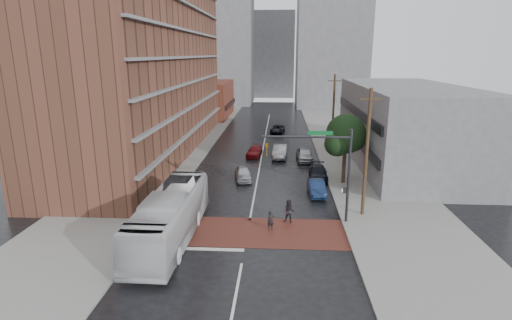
# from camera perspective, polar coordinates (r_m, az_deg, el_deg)

# --- Properties ---
(ground) EXTENTS (160.00, 160.00, 0.00)m
(ground) POSITION_cam_1_polar(r_m,az_deg,el_deg) (28.69, -1.29, -10.64)
(ground) COLOR black
(ground) RESTS_ON ground
(crosswalk) EXTENTS (14.00, 5.00, 0.02)m
(crosswalk) POSITION_cam_1_polar(r_m,az_deg,el_deg) (29.14, -1.21, -10.20)
(crosswalk) COLOR maroon
(crosswalk) RESTS_ON ground
(sidewalk_west) EXTENTS (9.00, 90.00, 0.15)m
(sidewalk_west) POSITION_cam_1_polar(r_m,az_deg,el_deg) (54.02, -11.34, 1.48)
(sidewalk_west) COLOR gray
(sidewalk_west) RESTS_ON ground
(sidewalk_east) EXTENTS (9.00, 90.00, 0.15)m
(sidewalk_east) POSITION_cam_1_polar(r_m,az_deg,el_deg) (53.08, 13.45, 1.12)
(sidewalk_east) COLOR gray
(sidewalk_east) RESTS_ON ground
(apartment_block) EXTENTS (10.00, 44.00, 28.00)m
(apartment_block) POSITION_cam_1_polar(r_m,az_deg,el_deg) (52.37, -15.18, 16.22)
(apartment_block) COLOR brown
(apartment_block) RESTS_ON ground
(storefront_west) EXTENTS (8.00, 16.00, 7.00)m
(storefront_west) POSITION_cam_1_polar(r_m,az_deg,el_deg) (81.52, -6.68, 8.60)
(storefront_west) COLOR maroon
(storefront_west) RESTS_ON ground
(building_east) EXTENTS (11.00, 26.00, 9.00)m
(building_east) POSITION_cam_1_polar(r_m,az_deg,el_deg) (48.62, 20.58, 4.66)
(building_east) COLOR gray
(building_east) RESTS_ON ground
(distant_tower_west) EXTENTS (18.00, 16.00, 32.00)m
(distant_tower_west) POSITION_cam_1_polar(r_m,az_deg,el_deg) (105.10, -5.67, 16.86)
(distant_tower_west) COLOR gray
(distant_tower_west) RESTS_ON ground
(distant_tower_east) EXTENTS (16.00, 14.00, 36.00)m
(distant_tower_east) POSITION_cam_1_polar(r_m,az_deg,el_deg) (98.66, 10.85, 17.96)
(distant_tower_east) COLOR gray
(distant_tower_east) RESTS_ON ground
(distant_tower_center) EXTENTS (12.00, 10.00, 24.00)m
(distant_tower_center) POSITION_cam_1_polar(r_m,az_deg,el_deg) (120.81, 2.48, 14.76)
(distant_tower_center) COLOR gray
(distant_tower_center) RESTS_ON ground
(street_tree) EXTENTS (4.20, 4.10, 6.90)m
(street_tree) POSITION_cam_1_polar(r_m,az_deg,el_deg) (39.11, 12.71, 3.29)
(street_tree) COLOR #332319
(street_tree) RESTS_ON ground
(signal_mast) EXTENTS (6.50, 0.30, 7.20)m
(signal_mast) POSITION_cam_1_polar(r_m,az_deg,el_deg) (29.53, 10.45, -0.34)
(signal_mast) COLOR #2D2D33
(signal_mast) RESTS_ON ground
(utility_pole_near) EXTENTS (1.60, 0.26, 10.00)m
(utility_pole_near) POSITION_cam_1_polar(r_m,az_deg,el_deg) (31.36, 15.52, 1.02)
(utility_pole_near) COLOR #473321
(utility_pole_near) RESTS_ON ground
(utility_pole_far) EXTENTS (1.60, 0.26, 10.00)m
(utility_pole_far) POSITION_cam_1_polar(r_m,az_deg,el_deg) (50.74, 10.96, 6.47)
(utility_pole_far) COLOR #473321
(utility_pole_far) RESTS_ON ground
(transit_bus) EXTENTS (3.00, 12.32, 3.42)m
(transit_bus) POSITION_cam_1_polar(r_m,az_deg,el_deg) (27.96, -12.13, -7.86)
(transit_bus) COLOR silver
(transit_bus) RESTS_ON ground
(pedestrian_a) EXTENTS (0.62, 0.52, 1.46)m
(pedestrian_a) POSITION_cam_1_polar(r_m,az_deg,el_deg) (29.17, 2.11, -8.63)
(pedestrian_a) COLOR black
(pedestrian_a) RESTS_ON ground
(pedestrian_b) EXTENTS (1.04, 0.90, 1.83)m
(pedestrian_b) POSITION_cam_1_polar(r_m,az_deg,el_deg) (30.32, 4.75, -7.35)
(pedestrian_b) COLOR #262125
(pedestrian_b) RESTS_ON ground
(car_travel_a) EXTENTS (2.20, 4.13, 1.34)m
(car_travel_a) POSITION_cam_1_polar(r_m,az_deg,el_deg) (40.39, -1.85, -1.93)
(car_travel_a) COLOR #B5B7BD
(car_travel_a) RESTS_ON ground
(car_travel_b) EXTENTS (1.95, 4.79, 1.55)m
(car_travel_b) POSITION_cam_1_polar(r_m,az_deg,el_deg) (49.08, 3.44, 1.23)
(car_travel_b) COLOR #9B9EA2
(car_travel_b) RESTS_ON ground
(car_travel_c) EXTENTS (2.11, 4.24, 1.18)m
(car_travel_c) POSITION_cam_1_polar(r_m,az_deg,el_deg) (49.77, -0.22, 1.24)
(car_travel_c) COLOR maroon
(car_travel_c) RESTS_ON ground
(suv_travel) EXTENTS (2.59, 4.66, 1.23)m
(suv_travel) POSITION_cam_1_polar(r_m,az_deg,el_deg) (64.75, 3.08, 4.46)
(suv_travel) COLOR black
(suv_travel) RESTS_ON ground
(car_parked_near) EXTENTS (1.57, 4.07, 1.32)m
(car_parked_near) POSITION_cam_1_polar(r_m,az_deg,el_deg) (36.55, 8.65, -3.95)
(car_parked_near) COLOR #16274D
(car_parked_near) RESTS_ON ground
(car_parked_mid) EXTENTS (1.92, 4.48, 1.29)m
(car_parked_mid) POSITION_cam_1_polar(r_m,az_deg,el_deg) (41.29, 8.85, -1.76)
(car_parked_mid) COLOR black
(car_parked_mid) RESTS_ON ground
(car_parked_far) EXTENTS (2.01, 4.60, 1.54)m
(car_parked_far) POSITION_cam_1_polar(r_m,az_deg,el_deg) (47.89, 6.95, 0.80)
(car_parked_far) COLOR #999CA0
(car_parked_far) RESTS_ON ground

